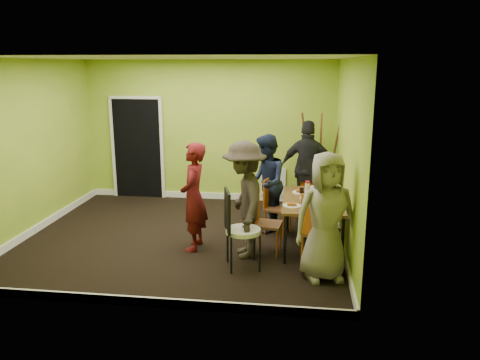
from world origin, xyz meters
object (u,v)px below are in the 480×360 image
object	(u,v)px
chair_bentwood	(238,225)
thermos	(307,190)
easel	(320,163)
blue_bottle	(326,197)
chair_left_near	(263,218)
chair_back_end	(311,177)
person_back_end	(308,168)
person_front_end	(326,217)
dining_table	(313,203)
chair_front_end	(319,227)
person_left_near	(244,200)
orange_bottle	(309,194)
person_standing	(194,197)
person_left_far	(266,183)
chair_left_far	(274,203)

from	to	relation	value
chair_bentwood	thermos	size ratio (longest dim) A/B	4.91
easel	thermos	bearing A→B (deg)	-97.92
thermos	blue_bottle	xyz separation A→B (m)	(0.27, -0.36, 0.00)
chair_left_near	thermos	distance (m)	0.82
chair_back_end	person_back_end	xyz separation A→B (m)	(-0.07, 0.18, 0.12)
blue_bottle	person_back_end	bearing A→B (deg)	97.22
blue_bottle	person_front_end	world-z (taller)	person_front_end
dining_table	chair_front_end	world-z (taller)	chair_front_end
dining_table	thermos	size ratio (longest dim) A/B	6.72
dining_table	person_front_end	distance (m)	1.09
dining_table	person_left_near	bearing A→B (deg)	-154.33
chair_front_end	person_front_end	distance (m)	0.36
orange_bottle	person_left_near	bearing A→B (deg)	-147.51
person_standing	person_left_far	distance (m)	1.37
chair_bentwood	orange_bottle	world-z (taller)	chair_bentwood
person_left_far	blue_bottle	bearing A→B (deg)	38.17
orange_bottle	person_front_end	distance (m)	1.20
chair_left_far	easel	world-z (taller)	easel
thermos	person_standing	xyz separation A→B (m)	(-1.66, -0.39, -0.05)
dining_table	orange_bottle	size ratio (longest dim) A/B	16.74
chair_left_near	person_standing	size ratio (longest dim) A/B	0.58
person_standing	person_front_end	size ratio (longest dim) A/B	0.97
thermos	dining_table	bearing A→B (deg)	-42.05
chair_bentwood	person_left_far	bearing A→B (deg)	154.19
orange_bottle	chair_front_end	bearing A→B (deg)	-82.69
dining_table	orange_bottle	distance (m)	0.16
person_front_end	chair_left_near	bearing A→B (deg)	122.05
chair_left_far	easel	xyz separation A→B (m)	(0.77, 1.35, 0.41)
person_front_end	person_left_far	bearing A→B (deg)	101.45
blue_bottle	person_left_far	world-z (taller)	person_left_far
person_standing	chair_bentwood	bearing A→B (deg)	51.62
person_standing	person_front_end	bearing A→B (deg)	67.97
person_front_end	person_standing	bearing A→B (deg)	141.73
chair_left_far	person_left_near	distance (m)	1.11
person_front_end	thermos	bearing A→B (deg)	84.74
chair_left_far	person_back_end	bearing A→B (deg)	172.47
chair_left_far	person_standing	bearing A→B (deg)	-34.60
dining_table	chair_bentwood	bearing A→B (deg)	-139.03
person_back_end	chair_bentwood	bearing A→B (deg)	74.31
chair_bentwood	person_left_near	distance (m)	0.48
chair_back_end	person_left_near	xyz separation A→B (m)	(-0.98, -1.89, 0.09)
chair_bentwood	person_front_end	bearing A→B (deg)	64.64
orange_bottle	person_front_end	bearing A→B (deg)	-80.88
easel	person_standing	world-z (taller)	easel
chair_left_near	blue_bottle	world-z (taller)	blue_bottle
person_left_near	chair_bentwood	bearing A→B (deg)	-20.05
blue_bottle	dining_table	bearing A→B (deg)	122.06
orange_bottle	thermos	bearing A→B (deg)	-135.13
chair_bentwood	person_back_end	xyz separation A→B (m)	(0.96, 2.49, 0.26)
chair_left_near	easel	distance (m)	2.38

